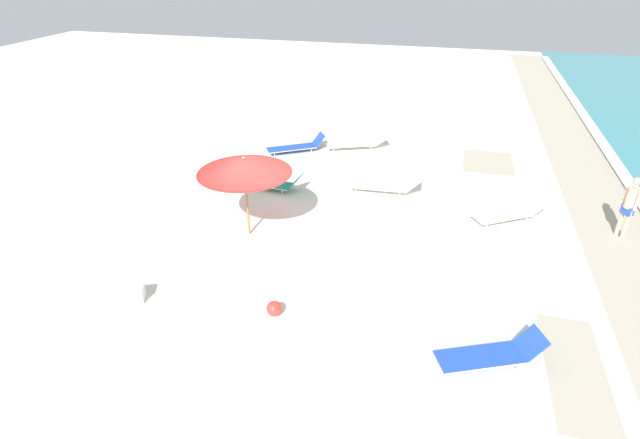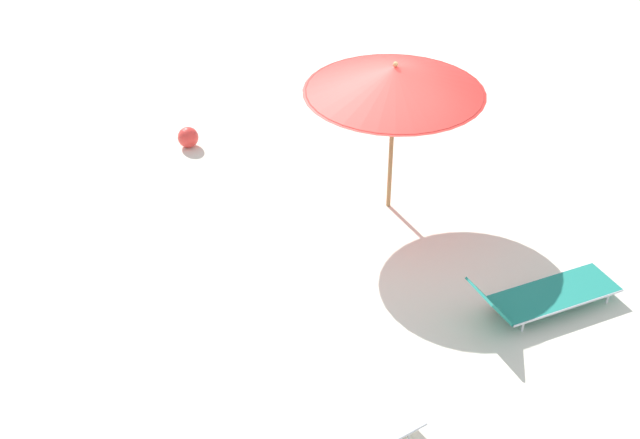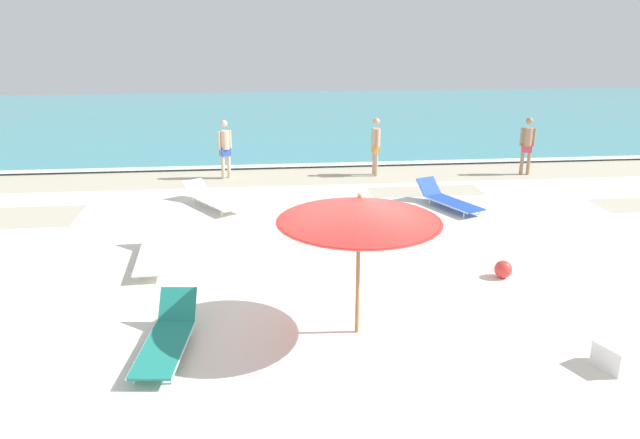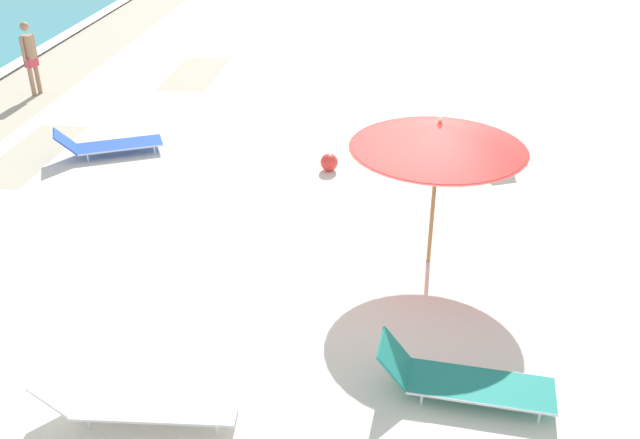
{
  "view_description": "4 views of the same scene",
  "coord_description": "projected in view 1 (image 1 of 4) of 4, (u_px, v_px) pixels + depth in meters",
  "views": [
    {
      "loc": [
        11.14,
        4.33,
        7.03
      ],
      "look_at": [
        0.42,
        1.52,
        0.89
      ],
      "focal_mm": 28.0,
      "sensor_mm": 36.0,
      "label": 1
    },
    {
      "loc": [
        -8.66,
        5.81,
        7.22
      ],
      "look_at": [
        -0.49,
        0.97,
        0.67
      ],
      "focal_mm": 50.0,
      "sensor_mm": 36.0,
      "label": 2
    },
    {
      "loc": [
        -1.33,
        -9.21,
        4.78
      ],
      "look_at": [
        -0.16,
        2.08,
        1.0
      ],
      "focal_mm": 35.0,
      "sensor_mm": 36.0,
      "label": 3
    },
    {
      "loc": [
        -9.09,
        0.06,
        5.68
      ],
      "look_at": [
        -0.06,
        1.05,
        0.73
      ],
      "focal_mm": 40.0,
      "sensor_mm": 36.0,
      "label": 4
    }
  ],
  "objects": [
    {
      "name": "sun_lounger_mid_beach_solo",
      "position": [
        509.0,
        213.0,
        14.4
      ],
      "size": [
        1.69,
        2.15,
        0.5
      ],
      "rotation": [
        0.0,
        0.0,
        0.58
      ],
      "color": "white",
      "rests_on": "ground_plane"
    },
    {
      "name": "ground_plane",
      "position": [
        271.0,
        236.0,
        13.82
      ],
      "size": [
        60.0,
        60.0,
        0.16
      ],
      "color": "silver"
    },
    {
      "name": "sun_lounger_near_water_right",
      "position": [
        357.0,
        143.0,
        19.43
      ],
      "size": [
        1.47,
        2.4,
        0.48
      ],
      "rotation": [
        0.0,
        0.0,
        0.4
      ],
      "color": "white",
      "rests_on": "ground_plane"
    },
    {
      "name": "sun_lounger_under_umbrella",
      "position": [
        297.0,
        146.0,
        19.13
      ],
      "size": [
        1.7,
        2.19,
        0.61
      ],
      "rotation": [
        0.0,
        0.0,
        0.57
      ],
      "color": "blue",
      "rests_on": "ground_plane"
    },
    {
      "name": "sun_lounger_near_water_left",
      "position": [
        386.0,
        186.0,
        16.0
      ],
      "size": [
        0.73,
        2.21,
        0.57
      ],
      "rotation": [
        0.0,
        0.0,
        0.05
      ],
      "color": "white",
      "rests_on": "ground_plane"
    },
    {
      "name": "beach_ball",
      "position": [
        274.0,
        308.0,
        10.7
      ],
      "size": [
        0.34,
        0.34,
        0.34
      ],
      "color": "red",
      "rests_on": "ground_plane"
    },
    {
      "name": "sun_lounger_mid_beach_pair_a",
      "position": [
        274.0,
        183.0,
        16.19
      ],
      "size": [
        0.82,
        2.05,
        0.61
      ],
      "rotation": [
        0.0,
        0.0,
        -0.11
      ],
      "color": "#1E8475",
      "rests_on": "ground_plane"
    },
    {
      "name": "beachgoer_shoreline_child",
      "position": [
        629.0,
        204.0,
        13.17
      ],
      "size": [
        0.39,
        0.31,
        1.76
      ],
      "rotation": [
        0.0,
        0.0,
        3.69
      ],
      "color": "beige",
      "rests_on": "ground_plane"
    },
    {
      "name": "sun_lounger_beside_umbrella",
      "position": [
        491.0,
        354.0,
        9.45
      ],
      "size": [
        1.39,
        2.1,
        0.59
      ],
      "rotation": [
        0.0,
        0.0,
        0.43
      ],
      "color": "blue",
      "rests_on": "ground_plane"
    },
    {
      "name": "cooler_box",
      "position": [
        133.0,
        294.0,
        11.12
      ],
      "size": [
        0.52,
        0.6,
        0.37
      ],
      "rotation": [
        0.0,
        0.0,
        1.96
      ],
      "color": "white",
      "rests_on": "ground_plane"
    },
    {
      "name": "beach_umbrella",
      "position": [
        244.0,
        166.0,
        12.81
      ],
      "size": [
        2.47,
        2.47,
        2.28
      ],
      "color": "#9E7547",
      "rests_on": "ground_plane"
    }
  ]
}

